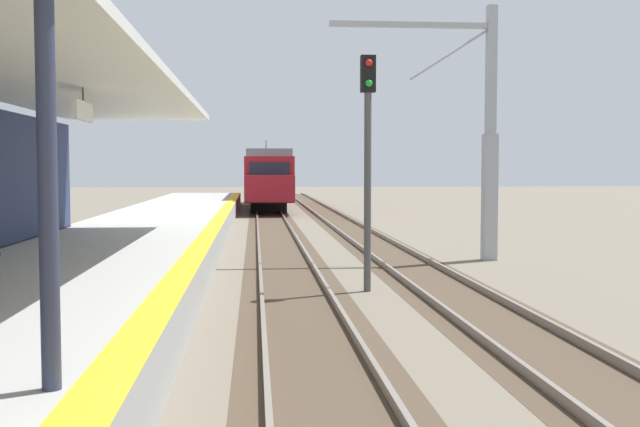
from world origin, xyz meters
name	(u,v)px	position (x,y,z in m)	size (l,w,h in m)	color
station_platform	(100,268)	(-2.50, 16.00, 0.45)	(5.00, 80.00, 0.91)	#A8A8A3
track_pair_nearest_platform	(285,263)	(1.90, 20.00, 0.05)	(2.34, 120.00, 0.16)	#4C3D2D
track_pair_middle	(403,261)	(5.30, 20.00, 0.05)	(2.34, 120.00, 0.16)	#4C3D2D
approaching_train	(267,176)	(1.90, 51.11, 2.18)	(2.93, 19.60, 4.76)	maroon
rail_signal_post	(368,147)	(3.53, 15.01, 3.19)	(0.32, 0.34, 5.20)	#4C4C4C
catenary_pylon_far_side	(480,139)	(7.70, 20.54, 3.60)	(5.00, 0.40, 7.50)	#9EA3A8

